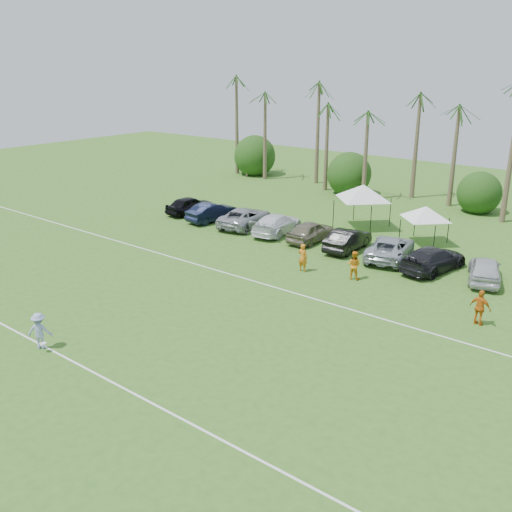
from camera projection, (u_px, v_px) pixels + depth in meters
The scene contains 27 objects.
ground at pixel (14, 372), 23.23m from camera, with size 120.00×120.00×0.00m, color #37651E.
field_lines at pixel (161, 309), 29.14m from camera, with size 80.00×12.10×0.01m.
palm_tree_0 at pixel (225, 105), 61.87m from camera, with size 2.40×2.40×8.90m.
palm_tree_1 at pixel (261, 98), 58.64m from camera, with size 2.40×2.40×9.90m.
palm_tree_2 at pixel (302, 91), 55.41m from camera, with size 2.40×2.40×10.90m.
palm_tree_3 at pixel (338, 83), 52.77m from camera, with size 2.40×2.40×11.90m.
palm_tree_4 at pixel (375, 114), 51.25m from camera, with size 2.40×2.40×8.90m.
palm_tree_5 at pixel (418, 106), 48.61m from camera, with size 2.40×2.40×9.90m.
palm_tree_6 at pixel (466, 98), 45.97m from camera, with size 2.40×2.40×10.90m.
bush_tree_0 at pixel (253, 159), 62.69m from camera, with size 4.00×4.00×4.00m.
bush_tree_1 at pixel (357, 173), 55.02m from camera, with size 4.00×4.00×4.00m.
bush_tree_2 at pixel (483, 189), 47.94m from camera, with size 4.00×4.00×4.00m.
sideline_player_a at pixel (303, 258), 34.12m from camera, with size 0.63×0.42×1.73m, color orange.
sideline_player_b at pixel (354, 265), 32.92m from camera, with size 0.82×0.64×1.70m, color orange.
sideline_player_c at pixel (480, 308), 27.13m from camera, with size 1.04×0.43×1.77m, color orange.
canopy_tent_left at pixel (364, 185), 42.31m from camera, with size 4.78×4.78×3.87m.
canopy_tent_right at pixel (427, 206), 38.72m from camera, with size 3.83×3.83×3.10m.
frisbee_player at pixel (40, 331), 24.93m from camera, with size 1.23×1.15×1.67m.
parked_car_0 at pixel (190, 205), 47.08m from camera, with size 1.72×4.28×1.46m, color black.
parked_car_1 at pixel (213, 212), 44.94m from camera, with size 1.54×4.43×1.46m, color black.
parked_car_2 at pixel (245, 217), 43.44m from camera, with size 2.42×5.25×1.46m, color #9A9CA4.
parked_car_3 at pixel (277, 224), 41.68m from camera, with size 2.04×5.03×1.46m, color white.
parked_car_4 at pixel (311, 231), 39.86m from camera, with size 1.72×4.28×1.46m, color #797259.
parked_car_5 at pixel (348, 240), 38.02m from camera, with size 1.54×4.43×1.46m, color black.
parked_car_6 at pixel (390, 248), 36.34m from camera, with size 2.42×5.25×1.46m, color #A2A9B2.
parked_car_7 at pixel (433, 259), 34.30m from camera, with size 2.04×5.03×1.46m, color black.
parked_car_8 at pixel (485, 269), 32.60m from camera, with size 1.72×4.28×1.46m, color silver.
Camera 1 is at (20.46, -9.81, 12.03)m, focal length 40.00 mm.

